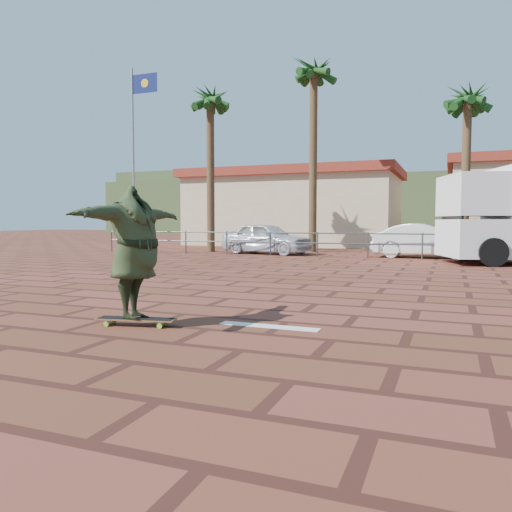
% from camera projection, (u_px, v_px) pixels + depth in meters
% --- Properties ---
extents(ground, '(120.00, 120.00, 0.00)m').
position_uv_depth(ground, '(254.00, 309.00, 8.14)').
color(ground, brown).
rests_on(ground, ground).
extents(paint_stripe, '(1.40, 0.22, 0.01)m').
position_uv_depth(paint_stripe, '(269.00, 326.00, 6.77)').
color(paint_stripe, white).
rests_on(paint_stripe, ground).
extents(guardrail, '(24.06, 0.06, 1.00)m').
position_uv_depth(guardrail, '(368.00, 241.00, 19.24)').
color(guardrail, '#47494F').
rests_on(guardrail, ground).
extents(flagpole, '(1.30, 0.10, 8.00)m').
position_uv_depth(flagpole, '(136.00, 147.00, 21.62)').
color(flagpole, gray).
rests_on(flagpole, ground).
extents(palm_far_left, '(2.40, 2.40, 8.25)m').
position_uv_depth(palm_far_left, '(210.00, 104.00, 22.93)').
color(palm_far_left, brown).
rests_on(palm_far_left, ground).
extents(palm_left, '(2.40, 2.40, 9.45)m').
position_uv_depth(palm_left, '(314.00, 77.00, 22.61)').
color(palm_left, brown).
rests_on(palm_left, ground).
extents(palm_center, '(2.40, 2.40, 7.75)m').
position_uv_depth(palm_center, '(468.00, 103.00, 20.83)').
color(palm_center, brown).
rests_on(palm_center, ground).
extents(building_west, '(12.60, 7.60, 4.50)m').
position_uv_depth(building_west, '(295.00, 207.00, 30.60)').
color(building_west, beige).
rests_on(building_west, ground).
extents(hill_front, '(70.00, 18.00, 6.00)m').
position_uv_depth(hill_front, '(422.00, 207.00, 54.39)').
color(hill_front, '#384C28').
rests_on(hill_front, ground).
extents(hill_back, '(35.00, 14.00, 8.00)m').
position_uv_depth(hill_back, '(255.00, 202.00, 67.88)').
color(hill_back, '#384C28').
rests_on(hill_back, ground).
extents(longboard, '(1.13, 0.46, 0.11)m').
position_uv_depth(longboard, '(136.00, 319.00, 6.81)').
color(longboard, olive).
rests_on(longboard, ground).
extents(skateboarder, '(0.70, 2.24, 1.80)m').
position_uv_depth(skateboarder, '(135.00, 252.00, 6.74)').
color(skateboarder, '#2A381E').
rests_on(skateboarder, longboard).
extents(car_silver, '(4.28, 2.40, 1.38)m').
position_uv_depth(car_silver, '(267.00, 238.00, 21.82)').
color(car_silver, silver).
rests_on(car_silver, ground).
extents(car_white, '(4.07, 1.48, 1.33)m').
position_uv_depth(car_white, '(425.00, 241.00, 19.43)').
color(car_white, white).
rests_on(car_white, ground).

